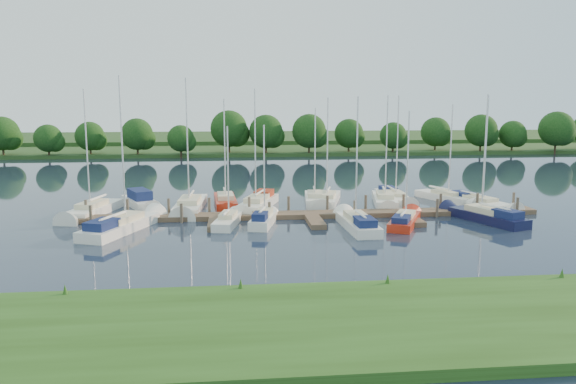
{
  "coord_description": "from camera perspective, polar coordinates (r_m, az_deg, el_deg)",
  "views": [
    {
      "loc": [
        -6.73,
        -38.85,
        9.88
      ],
      "look_at": [
        -1.91,
        8.0,
        2.2
      ],
      "focal_mm": 35.0,
      "sensor_mm": 36.0,
      "label": 1
    }
  ],
  "objects": [
    {
      "name": "distant_hill",
      "position": [
        139.32,
        -3.11,
        5.47
      ],
      "size": [
        220.0,
        40.0,
        1.4
      ],
      "primitive_type": "cube",
      "color": "#324F22",
      "rests_on": "ground"
    },
    {
      "name": "sailboat_s_3",
      "position": [
        44.27,
        7.02,
        -3.26
      ],
      "size": [
        2.21,
        8.28,
        10.64
      ],
      "rotation": [
        0.0,
        0.0,
        0.04
      ],
      "color": "white",
      "rests_on": "ground"
    },
    {
      "name": "sailboat_n_5",
      "position": [
        54.71,
        2.71,
        -0.86
      ],
      "size": [
        2.46,
        7.5,
        9.61
      ],
      "rotation": [
        0.0,
        0.0,
        3.03
      ],
      "color": "white",
      "rests_on": "ground"
    },
    {
      "name": "motorboat",
      "position": [
        54.73,
        -14.73,
        -1.03
      ],
      "size": [
        4.27,
        6.82,
        2.0
      ],
      "rotation": [
        0.0,
        0.0,
        3.57
      ],
      "color": "white",
      "rests_on": "ground"
    },
    {
      "name": "sailboat_s_1",
      "position": [
        45.49,
        -6.09,
        -2.98
      ],
      "size": [
        2.52,
        6.4,
        8.26
      ],
      "rotation": [
        0.0,
        0.0,
        -0.2
      ],
      "color": "white",
      "rests_on": "ground"
    },
    {
      "name": "near_bank",
      "position": [
        25.7,
        10.02,
        -12.9
      ],
      "size": [
        90.0,
        10.0,
        0.5
      ],
      "primitive_type": "cube",
      "color": "#224313",
      "rests_on": "ground"
    },
    {
      "name": "sailboat_s_0",
      "position": [
        44.98,
        -16.47,
        -3.37
      ],
      "size": [
        5.15,
        9.52,
        12.24
      ],
      "rotation": [
        0.0,
        0.0,
        -0.38
      ],
      "color": "white",
      "rests_on": "ground"
    },
    {
      "name": "sailboat_n_10",
      "position": [
        56.18,
        18.91,
        -1.06
      ],
      "size": [
        4.21,
        8.5,
        10.67
      ],
      "rotation": [
        0.0,
        0.0,
        3.47
      ],
      "color": "white",
      "rests_on": "ground"
    },
    {
      "name": "sailboat_n_6",
      "position": [
        54.77,
        3.99,
        -0.87
      ],
      "size": [
        3.79,
        8.38,
        10.55
      ],
      "rotation": [
        0.0,
        0.0,
        2.87
      ],
      "color": "white",
      "rests_on": "ground"
    },
    {
      "name": "sailboat_n_2",
      "position": [
        51.9,
        -9.96,
        -1.55
      ],
      "size": [
        2.79,
        9.78,
        12.3
      ],
      "rotation": [
        0.0,
        0.0,
        3.08
      ],
      "color": "white",
      "rests_on": "ground"
    },
    {
      "name": "treeline",
      "position": [
        100.91,
        -3.56,
        6.0
      ],
      "size": [
        145.15,
        10.16,
        8.21
      ],
      "color": "#38281C",
      "rests_on": "ground"
    },
    {
      "name": "mooring_pilings",
      "position": [
        48.66,
        2.19,
        -1.74
      ],
      "size": [
        38.24,
        2.84,
        2.0
      ],
      "color": "#473D33",
      "rests_on": "ground"
    },
    {
      "name": "sailboat_n_7",
      "position": [
        54.94,
        9.8,
        -0.94
      ],
      "size": [
        3.36,
        8.56,
        10.82
      ],
      "rotation": [
        0.0,
        0.0,
        2.95
      ],
      "color": "white",
      "rests_on": "ground"
    },
    {
      "name": "sailboat_n_0",
      "position": [
        51.98,
        -19.3,
        -1.91
      ],
      "size": [
        3.8,
        8.93,
        11.31
      ],
      "rotation": [
        0.0,
        0.0,
        2.9
      ],
      "color": "white",
      "rests_on": "ground"
    },
    {
      "name": "sailboat_n_4",
      "position": [
        52.12,
        -3.15,
        -1.31
      ],
      "size": [
        4.42,
        8.92,
        11.4
      ],
      "rotation": [
        0.0,
        0.0,
        2.82
      ],
      "color": "white",
      "rests_on": "ground"
    },
    {
      "name": "dock",
      "position": [
        47.65,
        2.37,
        -2.47
      ],
      "size": [
        40.0,
        6.0,
        0.4
      ],
      "color": "brown",
      "rests_on": "ground"
    },
    {
      "name": "far_shore",
      "position": [
        114.46,
        -2.49,
        4.45
      ],
      "size": [
        180.0,
        30.0,
        0.6
      ],
      "primitive_type": "cube",
      "color": "#204219",
      "rests_on": "ground"
    },
    {
      "name": "sailboat_s_4",
      "position": [
        46.24,
        11.79,
        -2.88
      ],
      "size": [
        4.42,
        7.21,
        9.45
      ],
      "rotation": [
        0.0,
        0.0,
        -0.45
      ],
      "color": "#B72410",
      "rests_on": "ground"
    },
    {
      "name": "ground",
      "position": [
        40.65,
        3.85,
        -4.83
      ],
      "size": [
        260.0,
        260.0,
        0.0
      ],
      "primitive_type": "plane",
      "color": "#1A2234",
      "rests_on": "ground"
    },
    {
      "name": "sailboat_s_2",
      "position": [
        45.37,
        -2.49,
        -2.89
      ],
      "size": [
        2.7,
        6.4,
        8.43
      ],
      "rotation": [
        0.0,
        0.0,
        -0.23
      ],
      "color": "white",
      "rests_on": "ground"
    },
    {
      "name": "sailboat_n_9",
      "position": [
        58.08,
        15.82,
        -0.62
      ],
      "size": [
        4.33,
        7.62,
        9.89
      ],
      "rotation": [
        0.0,
        0.0,
        3.55
      ],
      "color": "white",
      "rests_on": "ground"
    },
    {
      "name": "sailboat_n_3",
      "position": [
        53.51,
        -6.36,
        -1.13
      ],
      "size": [
        2.37,
        8.18,
        10.51
      ],
      "rotation": [
        0.0,
        0.0,
        3.21
      ],
      "color": "#B72410",
      "rests_on": "ground"
    },
    {
      "name": "sailboat_s_5",
      "position": [
        49.18,
        19.42,
        -2.46
      ],
      "size": [
        4.44,
        8.34,
        10.85
      ],
      "rotation": [
        0.0,
        0.0,
        0.37
      ],
      "color": "#101335",
      "rests_on": "ground"
    },
    {
      "name": "sailboat_n_8",
      "position": [
        57.03,
        10.77,
        -0.57
      ],
      "size": [
        2.12,
        8.54,
        10.75
      ],
      "rotation": [
        0.0,
        0.0,
        3.15
      ],
      "color": "white",
      "rests_on": "ground"
    }
  ]
}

